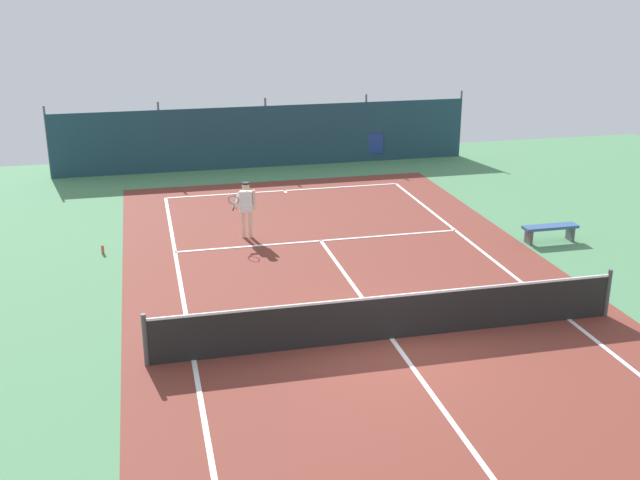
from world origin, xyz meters
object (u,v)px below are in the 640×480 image
(tennis_player, at_px, (246,205))
(tennis_ball_near_player, at_px, (431,299))
(tennis_net, at_px, (392,317))
(water_bottle, at_px, (103,250))
(courtside_bench, at_px, (550,229))
(parked_car, at_px, (353,131))

(tennis_player, xyz_separation_m, tennis_ball_near_player, (3.54, -5.51, -0.93))
(tennis_net, height_order, water_bottle, tennis_net)
(tennis_ball_near_player, distance_m, water_bottle, 9.10)
(tennis_player, height_order, tennis_ball_near_player, tennis_player)
(tennis_net, bearing_deg, tennis_ball_near_player, 47.90)
(tennis_player, height_order, courtside_bench, tennis_player)
(tennis_net, relative_size, tennis_player, 6.17)
(tennis_net, xyz_separation_m, tennis_ball_near_player, (1.54, 1.71, -0.48))
(courtside_bench, distance_m, water_bottle, 12.49)
(parked_car, xyz_separation_m, courtside_bench, (2.19, -12.84, -0.46))
(tennis_net, bearing_deg, water_bottle, 131.74)
(tennis_ball_near_player, relative_size, parked_car, 0.02)
(courtside_bench, xyz_separation_m, water_bottle, (-12.34, 1.93, -0.25))
(courtside_bench, bearing_deg, water_bottle, 171.12)
(water_bottle, bearing_deg, courtside_bench, -8.88)
(parked_car, bearing_deg, tennis_ball_near_player, 88.07)
(courtside_bench, height_order, water_bottle, courtside_bench)
(tennis_net, bearing_deg, tennis_player, 105.53)
(tennis_ball_near_player, bearing_deg, courtside_bench, 33.22)
(tennis_net, distance_m, tennis_player, 7.50)
(tennis_player, xyz_separation_m, parked_car, (6.13, 10.45, -0.12))
(water_bottle, bearing_deg, tennis_ball_near_player, -33.72)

